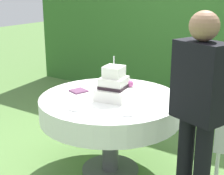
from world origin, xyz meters
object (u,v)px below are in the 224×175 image
at_px(cake_table, 110,109).
at_px(serving_plate_near, 76,109).
at_px(wedding_cake, 114,86).
at_px(napkin_stack, 79,91).
at_px(serving_plate_far, 127,114).
at_px(standing_person, 198,109).

bearing_deg(cake_table, serving_plate_near, -97.97).
bearing_deg(wedding_cake, serving_plate_near, -106.20).
bearing_deg(napkin_stack, serving_plate_far, -19.81).
bearing_deg(standing_person, serving_plate_near, -172.16).
bearing_deg(napkin_stack, standing_person, -11.34).
xyz_separation_m(serving_plate_near, napkin_stack, (-0.29, 0.39, 0.00)).
relative_size(wedding_cake, serving_plate_far, 3.61).
relative_size(cake_table, wedding_cake, 3.31).
distance_m(napkin_stack, standing_person, 1.31).
relative_size(serving_plate_near, standing_person, 0.07).
bearing_deg(wedding_cake, napkin_stack, -178.48).
bearing_deg(wedding_cake, serving_plate_far, -41.34).
relative_size(wedding_cake, serving_plate_near, 3.55).
bearing_deg(napkin_stack, serving_plate_near, -53.62).
height_order(serving_plate_near, napkin_stack, napkin_stack).
bearing_deg(wedding_cake, standing_person, -17.04).
bearing_deg(serving_plate_far, napkin_stack, 160.19).
relative_size(cake_table, standing_person, 0.82).
xyz_separation_m(wedding_cake, serving_plate_near, (-0.12, -0.40, -0.11)).
height_order(wedding_cake, napkin_stack, wedding_cake).
bearing_deg(serving_plate_near, cake_table, 82.03).
height_order(cake_table, wedding_cake, wedding_cake).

